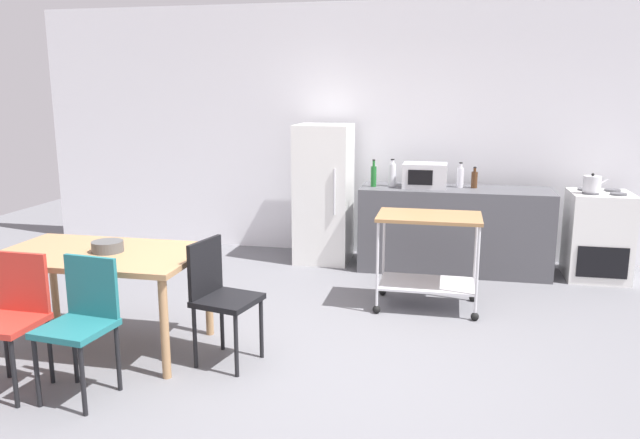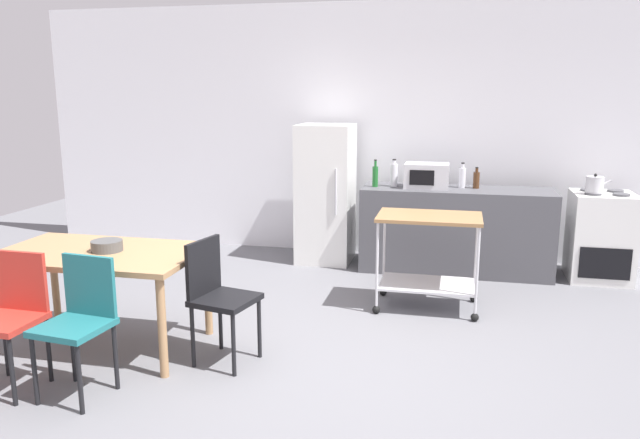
# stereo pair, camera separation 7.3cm
# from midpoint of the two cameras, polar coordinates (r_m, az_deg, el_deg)

# --- Properties ---
(ground_plane) EXTENTS (12.00, 12.00, 0.00)m
(ground_plane) POSITION_cam_midpoint_polar(r_m,az_deg,el_deg) (4.53, -0.18, -13.23)
(ground_plane) COLOR slate
(back_wall) EXTENTS (8.40, 0.12, 2.90)m
(back_wall) POSITION_cam_midpoint_polar(r_m,az_deg,el_deg) (7.28, 5.16, 8.13)
(back_wall) COLOR white
(back_wall) RESTS_ON ground_plane
(kitchen_counter) EXTENTS (2.00, 0.64, 0.90)m
(kitchen_counter) POSITION_cam_midpoint_polar(r_m,az_deg,el_deg) (6.78, 11.97, -0.92)
(kitchen_counter) COLOR #4C4C51
(kitchen_counter) RESTS_ON ground_plane
(dining_table) EXTENTS (1.50, 0.90, 0.75)m
(dining_table) POSITION_cam_midpoint_polar(r_m,az_deg,el_deg) (4.89, -20.08, -3.71)
(dining_table) COLOR #A37A51
(dining_table) RESTS_ON ground_plane
(chair_red) EXTENTS (0.41, 0.41, 0.89)m
(chair_red) POSITION_cam_midpoint_polar(r_m,az_deg,el_deg) (4.50, -26.97, -7.69)
(chair_red) COLOR #B72D23
(chair_red) RESTS_ON ground_plane
(chair_black) EXTENTS (0.48, 0.48, 0.89)m
(chair_black) POSITION_cam_midpoint_polar(r_m,az_deg,el_deg) (4.46, -9.73, -6.67)
(chair_black) COLOR black
(chair_black) RESTS_ON ground_plane
(chair_teal) EXTENTS (0.44, 0.44, 0.89)m
(chair_teal) POSITION_cam_midpoint_polar(r_m,az_deg,el_deg) (4.23, -21.62, -8.44)
(chair_teal) COLOR #1E666B
(chair_teal) RESTS_ON ground_plane
(stove_oven) EXTENTS (0.60, 0.61, 0.92)m
(stove_oven) POSITION_cam_midpoint_polar(r_m,az_deg,el_deg) (6.95, 23.99, -1.36)
(stove_oven) COLOR white
(stove_oven) RESTS_ON ground_plane
(refrigerator) EXTENTS (0.60, 0.63, 1.55)m
(refrigerator) POSITION_cam_midpoint_polar(r_m,az_deg,el_deg) (6.95, 0.05, 2.40)
(refrigerator) COLOR white
(refrigerator) RESTS_ON ground_plane
(kitchen_cart) EXTENTS (0.91, 0.57, 0.85)m
(kitchen_cart) POSITION_cam_midpoint_polar(r_m,az_deg,el_deg) (5.54, 9.60, -2.40)
(kitchen_cart) COLOR olive
(kitchen_cart) RESTS_ON ground_plane
(bottle_sparkling_water) EXTENTS (0.06, 0.06, 0.29)m
(bottle_sparkling_water) POSITION_cam_midpoint_polar(r_m,az_deg,el_deg) (6.66, 4.66, 4.06)
(bottle_sparkling_water) COLOR #1E6628
(bottle_sparkling_water) RESTS_ON kitchen_counter
(bottle_vinegar) EXTENTS (0.08, 0.08, 0.30)m
(bottle_vinegar) POSITION_cam_midpoint_polar(r_m,az_deg,el_deg) (6.71, 6.38, 4.16)
(bottle_vinegar) COLOR silver
(bottle_vinegar) RESTS_ON kitchen_counter
(microwave) EXTENTS (0.46, 0.35, 0.26)m
(microwave) POSITION_cam_midpoint_polar(r_m,az_deg,el_deg) (6.67, 9.36, 4.05)
(microwave) COLOR silver
(microwave) RESTS_ON kitchen_counter
(bottle_soda) EXTENTS (0.07, 0.07, 0.27)m
(bottle_soda) POSITION_cam_midpoint_polar(r_m,az_deg,el_deg) (6.76, 12.54, 3.87)
(bottle_soda) COLOR silver
(bottle_soda) RESTS_ON kitchen_counter
(bottle_hot_sauce) EXTENTS (0.07, 0.07, 0.23)m
(bottle_hot_sauce) POSITION_cam_midpoint_polar(r_m,az_deg,el_deg) (6.75, 13.77, 3.63)
(bottle_hot_sauce) COLOR #4C2D19
(bottle_hot_sauce) RESTS_ON kitchen_counter
(fruit_bowl) EXTENTS (0.23, 0.23, 0.08)m
(fruit_bowl) POSITION_cam_midpoint_polar(r_m,az_deg,el_deg) (4.84, -19.45, -2.37)
(fruit_bowl) COLOR #4C4C4C
(fruit_bowl) RESTS_ON dining_table
(kettle) EXTENTS (0.24, 0.17, 0.19)m
(kettle) POSITION_cam_midpoint_polar(r_m,az_deg,el_deg) (6.74, 23.57, 3.03)
(kettle) COLOR silver
(kettle) RESTS_ON stove_oven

